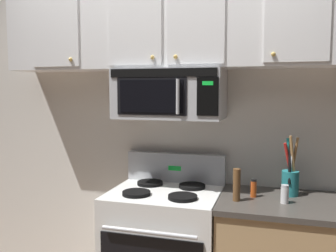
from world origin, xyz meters
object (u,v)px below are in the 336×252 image
object	(u,v)px
stove_range	(165,251)
spice_jar	(254,188)
salt_shaker	(285,194)
over_range_microwave	(170,94)
pepper_mill	(237,185)
utensil_crock_teal	(290,178)

from	to	relation	value
stove_range	spice_jar	distance (m)	0.77
stove_range	salt_shaker	world-z (taller)	stove_range
over_range_microwave	salt_shaker	bearing A→B (deg)	-12.22
pepper_mill	spice_jar	size ratio (longest dim) A/B	1.71
utensil_crock_teal	pepper_mill	size ratio (longest dim) A/B	1.95
over_range_microwave	utensil_crock_teal	distance (m)	1.00
stove_range	salt_shaker	bearing A→B (deg)	-3.97
stove_range	over_range_microwave	xyz separation A→B (m)	(-0.00, 0.12, 1.11)
stove_range	spice_jar	size ratio (longest dim) A/B	9.26
over_range_microwave	salt_shaker	size ratio (longest dim) A/B	6.55
salt_shaker	pepper_mill	bearing A→B (deg)	-173.50
pepper_mill	spice_jar	bearing A→B (deg)	49.72
over_range_microwave	salt_shaker	xyz separation A→B (m)	(0.79, -0.17, -0.62)
stove_range	salt_shaker	xyz separation A→B (m)	(0.79, -0.05, 0.49)
stove_range	utensil_crock_teal	distance (m)	1.00
pepper_mill	over_range_microwave	bearing A→B (deg)	157.69
stove_range	spice_jar	bearing A→B (deg)	2.73
over_range_microwave	pepper_mill	xyz separation A→B (m)	(0.50, -0.20, -0.57)
utensil_crock_teal	stove_range	bearing A→B (deg)	-170.54
utensil_crock_teal	spice_jar	bearing A→B (deg)	-154.69
over_range_microwave	utensil_crock_teal	world-z (taller)	over_range_microwave
over_range_microwave	spice_jar	xyz separation A→B (m)	(0.60, -0.09, -0.62)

